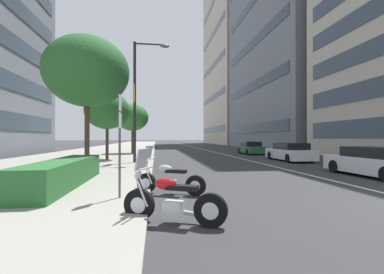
# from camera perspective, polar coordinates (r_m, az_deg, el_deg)

# --- Properties ---
(sidewalk_right_plaza) EXTENTS (160.00, 10.93, 0.15)m
(sidewalk_right_plaza) POSITION_cam_1_polar(r_m,az_deg,el_deg) (35.35, -17.01, -2.84)
(sidewalk_right_plaza) COLOR gray
(sidewalk_right_plaza) RESTS_ON ground
(lane_centre_stripe) EXTENTS (110.00, 0.16, 0.01)m
(lane_centre_stripe) POSITION_cam_1_polar(r_m,az_deg,el_deg) (40.50, 2.09, -2.61)
(lane_centre_stripe) COLOR silver
(lane_centre_stripe) RESTS_ON ground
(motorcycle_second_in_row) EXTENTS (1.02, 2.02, 1.49)m
(motorcycle_second_in_row) POSITION_cam_1_polar(r_m,az_deg,el_deg) (5.40, -4.44, -13.71)
(motorcycle_second_in_row) COLOR black
(motorcycle_second_in_row) RESTS_ON ground
(motorcycle_by_sign_pole) EXTENTS (1.07, 2.05, 1.46)m
(motorcycle_by_sign_pole) POSITION_cam_1_polar(r_m,az_deg,el_deg) (8.08, -5.03, -9.25)
(motorcycle_by_sign_pole) COLOR black
(motorcycle_by_sign_pole) RESTS_ON ground
(car_lead_in_lane) EXTENTS (4.44, 1.88, 1.31)m
(car_lead_in_lane) POSITION_cam_1_polar(r_m,az_deg,el_deg) (14.10, 34.76, -4.54)
(car_lead_in_lane) COLOR silver
(car_lead_in_lane) RESTS_ON ground
(car_approaching_light) EXTENTS (4.64, 1.98, 1.34)m
(car_approaching_light) POSITION_cam_1_polar(r_m,az_deg,el_deg) (20.93, 20.41, -3.11)
(car_approaching_light) COLOR silver
(car_approaching_light) RESTS_ON ground
(car_following_behind) EXTENTS (4.36, 1.89, 1.31)m
(car_following_behind) POSITION_cam_1_polar(r_m,az_deg,el_deg) (28.47, 12.61, -2.37)
(car_following_behind) COLOR #236038
(car_following_behind) RESTS_ON ground
(parking_sign_by_curb) EXTENTS (0.32, 0.06, 2.71)m
(parking_sign_by_curb) POSITION_cam_1_polar(r_m,az_deg,el_deg) (7.10, -15.35, 0.95)
(parking_sign_by_curb) COLOR #47494C
(parking_sign_by_curb) RESTS_ON sidewalk_right_plaza
(street_lamp_with_banners) EXTENTS (1.26, 2.29, 7.67)m
(street_lamp_with_banners) POSITION_cam_1_polar(r_m,az_deg,el_deg) (17.35, -11.20, 10.00)
(street_lamp_with_banners) COLOR #232326
(street_lamp_with_banners) RESTS_ON sidewalk_right_plaza
(clipped_hedge_bed) EXTENTS (5.57, 1.10, 0.83)m
(clipped_hedge_bed) POSITION_cam_1_polar(r_m,az_deg,el_deg) (9.61, -26.04, -6.98)
(clipped_hedge_bed) COLOR #28602D
(clipped_hedge_bed) RESTS_ON sidewalk_right_plaza
(street_tree_mid_sidewalk) EXTENTS (3.82, 3.82, 6.24)m
(street_tree_mid_sidewalk) POSITION_cam_1_polar(r_m,az_deg,el_deg) (13.41, -21.76, 12.97)
(street_tree_mid_sidewalk) COLOR #473323
(street_tree_mid_sidewalk) RESTS_ON sidewalk_right_plaza
(street_tree_near_plaza_corner) EXTENTS (3.21, 3.21, 4.93)m
(street_tree_near_plaza_corner) POSITION_cam_1_polar(r_m,az_deg,el_deg) (20.23, -17.90, 5.47)
(street_tree_near_plaza_corner) COLOR #473323
(street_tree_near_plaza_corner) RESTS_ON sidewalk_right_plaza
(street_tree_by_lamp_post) EXTENTS (3.27, 3.27, 5.07)m
(street_tree_by_lamp_post) POSITION_cam_1_polar(r_m,az_deg,el_deg) (27.77, -12.78, 4.17)
(street_tree_by_lamp_post) COLOR #473323
(street_tree_by_lamp_post) RESTS_ON sidewalk_right_plaza
(office_tower_mid_left) EXTENTS (27.64, 17.67, 41.33)m
(office_tower_mid_left) POSITION_cam_1_polar(r_m,az_deg,el_deg) (52.73, 22.53, 20.89)
(office_tower_mid_left) COLOR slate
(office_tower_mid_left) RESTS_ON ground
(office_tower_far_left_down_avenue) EXTENTS (29.97, 14.37, 52.23)m
(office_tower_far_left_down_avenue) POSITION_cam_1_polar(r_m,az_deg,el_deg) (80.77, 9.73, 17.39)
(office_tower_far_left_down_avenue) COLOR beige
(office_tower_far_left_down_avenue) RESTS_ON ground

